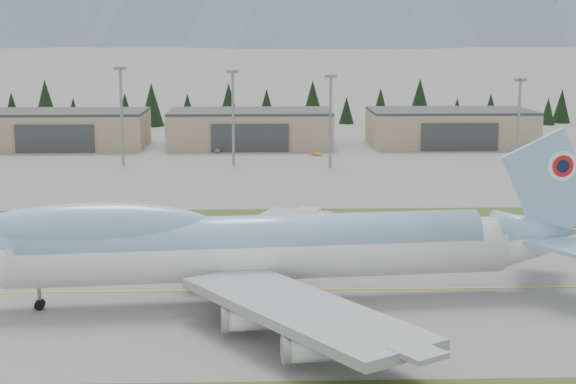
{
  "coord_description": "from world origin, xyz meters",
  "views": [
    {
      "loc": [
        -12.74,
        -112.04,
        33.5
      ],
      "look_at": [
        -7.9,
        28.54,
        8.0
      ],
      "focal_mm": 55.0,
      "sensor_mm": 36.0,
      "label": 1
    }
  ],
  "objects_px": {
    "boeing_747_freighter": "(256,246)",
    "service_vehicle_b": "(316,156)",
    "hangar_center": "(250,128)",
    "service_vehicle_a": "(217,153)",
    "hangar_right": "(450,127)",
    "hangar_left": "(64,129)",
    "service_vehicle_c": "(527,154)"
  },
  "relations": [
    {
      "from": "service_vehicle_b",
      "to": "hangar_right",
      "type": "bearing_deg",
      "value": -37.83
    },
    {
      "from": "hangar_left",
      "to": "hangar_center",
      "type": "relative_size",
      "value": 1.0
    },
    {
      "from": "hangar_right",
      "to": "service_vehicle_c",
      "type": "bearing_deg",
      "value": -46.8
    },
    {
      "from": "service_vehicle_a",
      "to": "service_vehicle_c",
      "type": "bearing_deg",
      "value": -4.87
    },
    {
      "from": "hangar_left",
      "to": "hangar_right",
      "type": "distance_m",
      "value": 115.0
    },
    {
      "from": "service_vehicle_b",
      "to": "hangar_left",
      "type": "bearing_deg",
      "value": 99.5
    },
    {
      "from": "hangar_right",
      "to": "service_vehicle_b",
      "type": "height_order",
      "value": "hangar_right"
    },
    {
      "from": "service_vehicle_a",
      "to": "service_vehicle_b",
      "type": "relative_size",
      "value": 1.15
    },
    {
      "from": "hangar_center",
      "to": "service_vehicle_a",
      "type": "relative_size",
      "value": 13.35
    },
    {
      "from": "service_vehicle_b",
      "to": "service_vehicle_c",
      "type": "xyz_separation_m",
      "value": [
        59.38,
        2.05,
        0.0
      ]
    },
    {
      "from": "boeing_747_freighter",
      "to": "service_vehicle_b",
      "type": "height_order",
      "value": "boeing_747_freighter"
    },
    {
      "from": "service_vehicle_a",
      "to": "service_vehicle_b",
      "type": "xyz_separation_m",
      "value": [
        27.6,
        -6.68,
        0.0
      ]
    },
    {
      "from": "hangar_center",
      "to": "service_vehicle_b",
      "type": "distance_m",
      "value": 28.39
    },
    {
      "from": "boeing_747_freighter",
      "to": "hangar_center",
      "type": "distance_m",
      "value": 154.41
    },
    {
      "from": "boeing_747_freighter",
      "to": "hangar_center",
      "type": "relative_size",
      "value": 1.7
    },
    {
      "from": "hangar_center",
      "to": "service_vehicle_a",
      "type": "xyz_separation_m",
      "value": [
        -9.21,
        -14.28,
        -5.39
      ]
    },
    {
      "from": "boeing_747_freighter",
      "to": "hangar_right",
      "type": "distance_m",
      "value": 164.94
    },
    {
      "from": "hangar_left",
      "to": "service_vehicle_a",
      "type": "relative_size",
      "value": 13.35
    },
    {
      "from": "boeing_747_freighter",
      "to": "hangar_left",
      "type": "height_order",
      "value": "boeing_747_freighter"
    },
    {
      "from": "service_vehicle_a",
      "to": "hangar_center",
      "type": "bearing_deg",
      "value": 55.35
    },
    {
      "from": "hangar_center",
      "to": "service_vehicle_a",
      "type": "bearing_deg",
      "value": -122.83
    },
    {
      "from": "boeing_747_freighter",
      "to": "hangar_center",
      "type": "bearing_deg",
      "value": 85.2
    },
    {
      "from": "service_vehicle_a",
      "to": "service_vehicle_c",
      "type": "relative_size",
      "value": 0.82
    },
    {
      "from": "hangar_left",
      "to": "hangar_right",
      "type": "bearing_deg",
      "value": 0.0
    },
    {
      "from": "service_vehicle_a",
      "to": "hangar_right",
      "type": "bearing_deg",
      "value": 9.83
    },
    {
      "from": "service_vehicle_b",
      "to": "service_vehicle_c",
      "type": "distance_m",
      "value": 59.41
    },
    {
      "from": "hangar_right",
      "to": "service_vehicle_c",
      "type": "xyz_separation_m",
      "value": [
        17.76,
        -18.91,
        -5.39
      ]
    },
    {
      "from": "hangar_center",
      "to": "service_vehicle_b",
      "type": "bearing_deg",
      "value": -48.74
    },
    {
      "from": "service_vehicle_a",
      "to": "service_vehicle_c",
      "type": "height_order",
      "value": "service_vehicle_c"
    },
    {
      "from": "hangar_center",
      "to": "boeing_747_freighter",
      "type": "bearing_deg",
      "value": -89.26
    },
    {
      "from": "boeing_747_freighter",
      "to": "hangar_right",
      "type": "xyz_separation_m",
      "value": [
        58.0,
        154.39,
        -1.71
      ]
    },
    {
      "from": "hangar_right",
      "to": "service_vehicle_c",
      "type": "relative_size",
      "value": 10.9
    }
  ]
}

